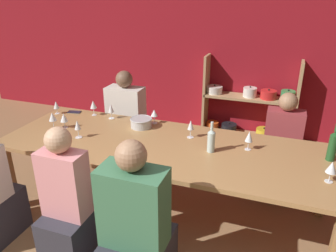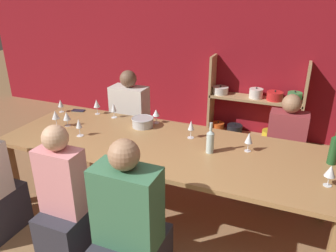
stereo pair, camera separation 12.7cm
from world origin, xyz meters
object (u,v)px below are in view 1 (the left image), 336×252
Objects in this scene: wine_glass_empty_a at (64,118)px; wine_glass_white_b at (191,126)px; shelf_unit at (250,111)px; cell_phone at (74,112)px; wine_glass_white_a at (52,117)px; person_far_b at (127,129)px; wine_glass_red_a at (249,137)px; person_near_c at (135,241)px; wine_glass_empty_c at (332,168)px; wine_glass_empty_b at (111,109)px; person_near_a at (69,214)px; dining_table at (164,151)px; wine_glass_red_e at (56,105)px; wine_glass_red_b at (120,149)px; wine_glass_red_c at (154,113)px; wine_glass_red_d at (93,105)px; wine_bottle_green at (211,140)px; wine_glass_white_c at (77,126)px; wine_bottle_dark at (333,145)px; person_far_a at (280,153)px.

wine_glass_empty_a is 1.32m from wine_glass_white_b.
cell_phone is at bearing -137.85° from shelf_unit.
person_far_b reaches higher than wine_glass_white_a.
wine_glass_red_a is 0.14× the size of person_near_c.
person_near_c reaches higher than wine_glass_empty_c.
person_near_a is at bearing -77.12° from wine_glass_empty_b.
wine_glass_empty_c is at bearing -4.46° from wine_glass_empty_a.
dining_table is 20.74× the size of wine_glass_red_e.
wine_glass_empty_a is 0.91× the size of wine_glass_empty_b.
wine_glass_white_b is at bearing 172.70° from wine_glass_red_a.
person_near_a reaches higher than wine_glass_red_b.
cell_phone is (-1.86, -1.68, 0.34)m from shelf_unit.
wine_glass_red_c is 0.90× the size of wine_glass_empty_b.
person_near_a is (0.53, -1.29, -0.43)m from wine_glass_red_d.
person_far_b is at bearing 115.02° from wine_glass_red_b.
wine_glass_red_e is 1.58m from person_near_a.
wine_glass_red_e is at bearing 136.87° from wine_glass_empty_a.
wine_bottle_green reaches higher than dining_table.
wine_glass_empty_c is 1.55m from person_near_c.
wine_glass_red_b is 0.67m from wine_glass_white_c.
wine_glass_red_c reaches higher than cell_phone.
wine_glass_red_a is (-0.68, -0.04, -0.01)m from wine_bottle_dark.
dining_table is 18.24× the size of wine_glass_empty_c.
person_near_a is (-0.26, -0.43, -0.42)m from wine_glass_red_b.
wine_bottle_dark is 0.30× the size of person_far_a.
wine_bottle_dark is (0.87, -1.92, 0.47)m from shelf_unit.
shelf_unit is 7.43× the size of wine_glass_white_c.
person_far_b is at bearing 147.68° from wine_glass_white_b.
wine_glass_red_d reaches higher than wine_glass_red_e.
cell_phone is at bearing 167.13° from wine_glass_empty_c.
person_far_b is (-2.29, 0.69, -0.47)m from wine_bottle_dark.
wine_glass_red_c is 0.74m from wine_glass_red_d.
wine_glass_empty_b is 0.16× the size of person_far_a.
shelf_unit is at bearing 86.68° from wine_bottle_green.
person_far_a reaches higher than wine_glass_white_a.
wine_glass_red_a reaches higher than wine_glass_empty_b.
wine_glass_white_c is at bearing -173.48° from wine_bottle_green.
dining_table is 0.91m from wine_glass_empty_b.
wine_bottle_dark is 2.22× the size of wine_glass_red_e.
wine_glass_white_a is at bearing -151.94° from wine_glass_red_c.
wine_glass_red_c is (-0.05, 0.88, -0.00)m from wine_glass_red_b.
wine_glass_red_d is 1.16× the size of wine_glass_red_e.
cell_phone is at bearing 177.40° from wine_glass_empty_b.
wine_glass_white_b is at bearing 178.48° from wine_bottle_dark.
person_far_a is at bearing -68.32° from shelf_unit.
wine_glass_red_d is at bearing 156.66° from dining_table.
wine_bottle_dark is at bearing 8.47° from wine_glass_white_c.
wine_glass_red_c is 0.90× the size of wine_glass_empty_c.
wine_glass_red_a is 0.93m from person_far_a.
wine_glass_white_a reaches higher than wine_glass_empty_a.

